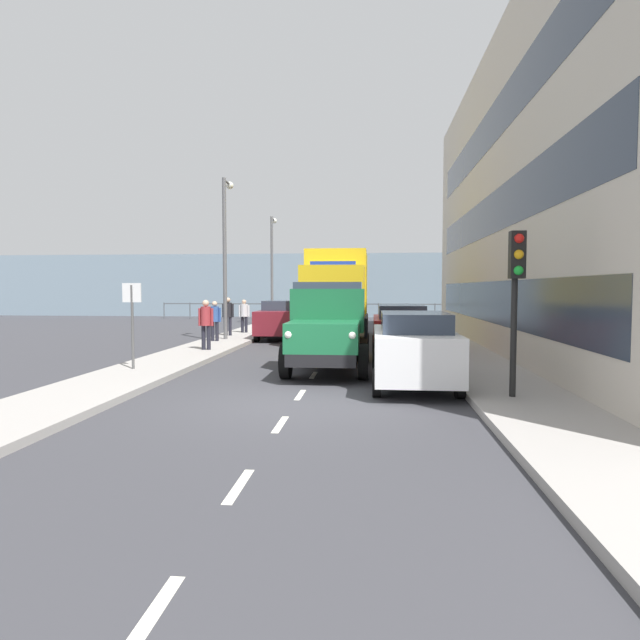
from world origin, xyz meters
name	(u,v)px	position (x,y,z in m)	size (l,w,h in m)	color
ground_plane	(332,347)	(0.00, -10.27, 0.00)	(80.00, 80.00, 0.00)	#38383D
sidewalk_left	(451,347)	(-4.48, -10.27, 0.07)	(2.14, 38.51, 0.15)	#9E9993
sidewalk_right	(218,344)	(4.48, -10.27, 0.07)	(2.14, 38.51, 0.15)	#9E9993
road_centreline_markings	(331,349)	(0.00, -9.55, 0.00)	(0.12, 34.17, 0.01)	silver
building_terrace	(612,196)	(-9.62, -9.12, 5.42)	(8.18, 25.12, 10.84)	beige
sea_horizon	(353,285)	(0.00, -32.52, 2.50)	(80.00, 0.80, 5.00)	gray
seawall_railing	(351,307)	(0.00, -28.92, 0.92)	(28.08, 0.08, 1.20)	#4C5156
truck_vintage_green	(328,328)	(-0.34, -4.22, 1.18)	(2.17, 5.64, 2.43)	black
lorry_cargo_yellow	(338,293)	(-0.01, -13.29, 2.08)	(2.58, 8.20, 3.87)	gold
car_white_kerbside_near	(414,348)	(-2.46, -2.07, 0.90)	(1.88, 4.10, 1.72)	white
car_red_kerbside_1	(401,330)	(-2.46, -7.69, 0.90)	(1.87, 4.17, 1.72)	#B21E1E
car_maroon_oppositeside_0	(282,319)	(2.46, -13.35, 0.89)	(1.92, 3.92, 1.72)	maroon
pedestrian_in_dark_coat	(206,320)	(4.18, -7.73, 1.16)	(0.53, 0.34, 1.71)	black
pedestrian_with_bag	(215,318)	(4.77, -10.81, 1.08)	(0.53, 0.34, 1.60)	black
pedestrian_strolling	(228,313)	(4.91, -13.35, 1.15)	(0.53, 0.34, 1.70)	black
pedestrian_near_railing	(244,313)	(4.57, -15.03, 1.07)	(0.53, 0.34, 1.57)	black
traffic_light_near	(516,277)	(-4.25, -0.28, 2.47)	(0.28, 0.41, 3.20)	black
lamp_post_promenade	(226,244)	(4.57, -11.84, 4.10)	(0.32, 1.14, 6.66)	#59595B
lamp_post_far	(272,260)	(4.56, -22.43, 4.00)	(0.32, 1.14, 6.46)	#59595B
street_sign	(132,311)	(4.74, -3.21, 1.68)	(0.50, 0.07, 2.25)	#4C4C4C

